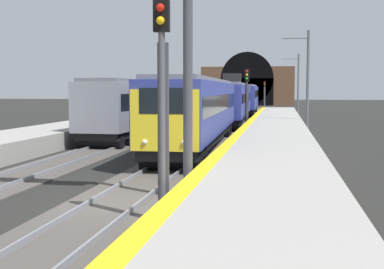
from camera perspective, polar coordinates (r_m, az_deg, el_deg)
The scene contains 13 objects.
ground_plane at distance 15.52m, azimuth -7.91°, elevation -7.51°, with size 320.00×320.00×0.00m, color black.
platform_right at distance 14.73m, azimuth 7.67°, elevation -6.23°, with size 112.00×4.10×0.98m, color #9E9B93.
platform_right_edge_strip at distance 14.81m, azimuth 0.70°, elevation -4.19°, with size 112.00×0.50×0.01m, color yellow.
track_main_line at distance 15.51m, azimuth -7.92°, elevation -7.36°, with size 160.00×3.14×0.21m.
train_main_approaching at distance 49.77m, azimuth 4.31°, elevation 3.61°, with size 60.49×3.25×4.80m.
train_adjacent_platform at distance 47.07m, azimuth -2.23°, elevation 3.56°, with size 38.16×3.38×4.83m.
railway_signal_near at distance 12.85m, azimuth -3.24°, elevation 4.22°, with size 0.39×0.38×5.44m.
railway_signal_mid at distance 44.18m, azimuth 5.91°, elevation 4.49°, with size 0.39×0.38×5.01m.
railway_signal_far at distance 90.16m, azimuth 7.81°, elevation 4.48°, with size 0.39×0.38×4.67m.
overhead_signal_gantry at distance 17.02m, azimuth -15.55°, elevation 11.90°, with size 0.70×9.09×7.17m.
tunnel_portal at distance 112.16m, azimuth 5.98°, elevation 5.23°, with size 2.80×19.41×11.07m.
catenary_mast_near at distance 42.47m, azimuth 12.30°, elevation 5.76°, with size 0.22×2.15×7.88m.
catenary_mast_far at distance 66.80m, azimuth 11.32°, elevation 5.32°, with size 0.22×2.22×7.66m.
Camera 1 is at (-14.45, -4.59, 3.32)m, focal length 49.59 mm.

